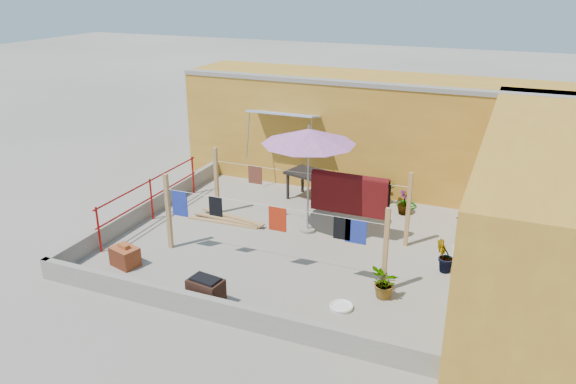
{
  "coord_description": "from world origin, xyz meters",
  "views": [
    {
      "loc": [
        4.51,
        -11.13,
        5.91
      ],
      "look_at": [
        -0.27,
        0.3,
        1.1
      ],
      "focal_mm": 35.0,
      "sensor_mm": 36.0,
      "label": 1
    }
  ],
  "objects_px": {
    "plant_back_a": "(383,190)",
    "brick_stack": "(125,256)",
    "patio_umbrella": "(309,137)",
    "brazier": "(206,292)",
    "outdoor_table": "(317,177)",
    "water_jug_b": "(457,253)",
    "green_hose": "(407,205)",
    "water_jug_a": "(459,250)",
    "white_basin": "(341,306)"
  },
  "relations": [
    {
      "from": "water_jug_a",
      "to": "plant_back_a",
      "type": "distance_m",
      "value": 3.4
    },
    {
      "from": "outdoor_table",
      "to": "white_basin",
      "type": "bearing_deg",
      "value": -65.04
    },
    {
      "from": "white_basin",
      "to": "water_jug_b",
      "type": "distance_m",
      "value": 3.37
    },
    {
      "from": "white_basin",
      "to": "water_jug_a",
      "type": "xyz_separation_m",
      "value": [
        1.77,
        3.06,
        0.11
      ]
    },
    {
      "from": "water_jug_b",
      "to": "green_hose",
      "type": "distance_m",
      "value": 3.14
    },
    {
      "from": "patio_umbrella",
      "to": "brazier",
      "type": "xyz_separation_m",
      "value": [
        -0.6,
        -3.86,
        -2.12
      ]
    },
    {
      "from": "patio_umbrella",
      "to": "outdoor_table",
      "type": "distance_m",
      "value": 2.58
    },
    {
      "from": "water_jug_b",
      "to": "brick_stack",
      "type": "bearing_deg",
      "value": -155.29
    },
    {
      "from": "white_basin",
      "to": "green_hose",
      "type": "height_order",
      "value": "green_hose"
    },
    {
      "from": "plant_back_a",
      "to": "brick_stack",
      "type": "bearing_deg",
      "value": -126.87
    },
    {
      "from": "plant_back_a",
      "to": "brazier",
      "type": "bearing_deg",
      "value": -106.18
    },
    {
      "from": "brick_stack",
      "to": "brazier",
      "type": "relative_size",
      "value": 0.96
    },
    {
      "from": "water_jug_a",
      "to": "water_jug_b",
      "type": "xyz_separation_m",
      "value": [
        0.0,
        -0.2,
        0.01
      ]
    },
    {
      "from": "outdoor_table",
      "to": "brazier",
      "type": "xyz_separation_m",
      "value": [
        -0.14,
        -5.77,
        -0.44
      ]
    },
    {
      "from": "outdoor_table",
      "to": "white_basin",
      "type": "distance_m",
      "value": 5.45
    },
    {
      "from": "outdoor_table",
      "to": "water_jug_a",
      "type": "xyz_separation_m",
      "value": [
        4.05,
        -1.83,
        -0.58
      ]
    },
    {
      "from": "water_jug_b",
      "to": "plant_back_a",
      "type": "bearing_deg",
      "value": 131.26
    },
    {
      "from": "green_hose",
      "to": "plant_back_a",
      "type": "height_order",
      "value": "plant_back_a"
    },
    {
      "from": "brazier",
      "to": "green_hose",
      "type": "height_order",
      "value": "brazier"
    },
    {
      "from": "brick_stack",
      "to": "green_hose",
      "type": "relative_size",
      "value": 1.23
    },
    {
      "from": "brazier",
      "to": "outdoor_table",
      "type": "bearing_deg",
      "value": 88.6
    },
    {
      "from": "white_basin",
      "to": "brick_stack",
      "type": "bearing_deg",
      "value": -177.76
    },
    {
      "from": "brazier",
      "to": "green_hose",
      "type": "xyz_separation_m",
      "value": [
        2.53,
        6.4,
        -0.25
      ]
    },
    {
      "from": "green_hose",
      "to": "plant_back_a",
      "type": "xyz_separation_m",
      "value": [
        -0.68,
        0.0,
        0.33
      ]
    },
    {
      "from": "outdoor_table",
      "to": "water_jug_b",
      "type": "xyz_separation_m",
      "value": [
        4.05,
        -2.04,
        -0.57
      ]
    },
    {
      "from": "brazier",
      "to": "water_jug_a",
      "type": "bearing_deg",
      "value": 43.19
    },
    {
      "from": "green_hose",
      "to": "water_jug_a",
      "type": "bearing_deg",
      "value": -55.97
    },
    {
      "from": "outdoor_table",
      "to": "brick_stack",
      "type": "bearing_deg",
      "value": -116.8
    },
    {
      "from": "brick_stack",
      "to": "water_jug_b",
      "type": "distance_m",
      "value": 7.29
    },
    {
      "from": "white_basin",
      "to": "plant_back_a",
      "type": "height_order",
      "value": "plant_back_a"
    },
    {
      "from": "brick_stack",
      "to": "brazier",
      "type": "height_order",
      "value": "brazier"
    },
    {
      "from": "patio_umbrella",
      "to": "outdoor_table",
      "type": "xyz_separation_m",
      "value": [
        -0.46,
        1.91,
        -1.67
      ]
    },
    {
      "from": "water_jug_b",
      "to": "patio_umbrella",
      "type": "bearing_deg",
      "value": 178.02
    },
    {
      "from": "brazier",
      "to": "plant_back_a",
      "type": "bearing_deg",
      "value": 73.82
    },
    {
      "from": "patio_umbrella",
      "to": "plant_back_a",
      "type": "relative_size",
      "value": 3.67
    },
    {
      "from": "brick_stack",
      "to": "water_jug_a",
      "type": "height_order",
      "value": "brick_stack"
    },
    {
      "from": "water_jug_b",
      "to": "water_jug_a",
      "type": "bearing_deg",
      "value": 90.0
    },
    {
      "from": "white_basin",
      "to": "water_jug_b",
      "type": "height_order",
      "value": "water_jug_b"
    },
    {
      "from": "brazier",
      "to": "green_hose",
      "type": "relative_size",
      "value": 1.28
    },
    {
      "from": "brick_stack",
      "to": "water_jug_a",
      "type": "xyz_separation_m",
      "value": [
        6.62,
        3.25,
        -0.07
      ]
    },
    {
      "from": "white_basin",
      "to": "plant_back_a",
      "type": "bearing_deg",
      "value": 95.83
    },
    {
      "from": "plant_back_a",
      "to": "water_jug_b",
      "type": "bearing_deg",
      "value": -48.74
    },
    {
      "from": "brick_stack",
      "to": "white_basin",
      "type": "distance_m",
      "value": 4.86
    },
    {
      "from": "outdoor_table",
      "to": "water_jug_b",
      "type": "height_order",
      "value": "outdoor_table"
    },
    {
      "from": "brick_stack",
      "to": "plant_back_a",
      "type": "height_order",
      "value": "plant_back_a"
    },
    {
      "from": "brazier",
      "to": "water_jug_b",
      "type": "relative_size",
      "value": 1.92
    },
    {
      "from": "white_basin",
      "to": "green_hose",
      "type": "relative_size",
      "value": 0.82
    },
    {
      "from": "outdoor_table",
      "to": "water_jug_b",
      "type": "relative_size",
      "value": 5.14
    },
    {
      "from": "patio_umbrella",
      "to": "brick_stack",
      "type": "distance_m",
      "value": 4.9
    },
    {
      "from": "outdoor_table",
      "to": "water_jug_b",
      "type": "bearing_deg",
      "value": -26.7
    }
  ]
}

